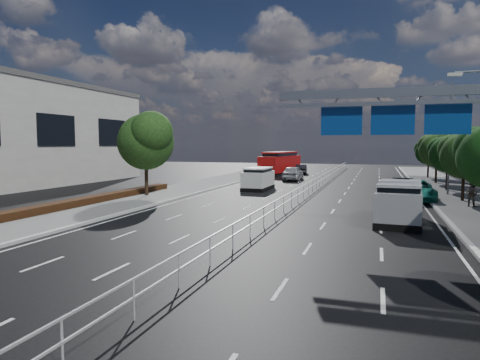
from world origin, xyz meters
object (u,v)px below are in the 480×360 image
(white_minivan, at_px, (258,179))
(pedestrian_b, at_px, (472,194))
(red_bus, at_px, (280,163))
(near_car_silver, at_px, (293,173))
(silver_minivan, at_px, (399,203))
(parked_car_dark, at_px, (402,188))
(parked_car_teal, at_px, (416,190))
(near_car_dark, at_px, (301,169))
(overhead_gantry, at_px, (410,113))

(white_minivan, distance_m, pedestrian_b, 17.64)
(red_bus, bearing_deg, white_minivan, -75.70)
(near_car_silver, distance_m, silver_minivan, 27.01)
(parked_car_dark, xyz_separation_m, pedestrian_b, (3.92, -5.31, 0.29))
(red_bus, bearing_deg, near_car_silver, -60.67)
(white_minivan, distance_m, silver_minivan, 17.96)
(red_bus, relative_size, near_car_silver, 2.19)
(near_car_silver, relative_size, parked_car_teal, 0.90)
(parked_car_dark, bearing_deg, near_car_silver, 134.59)
(near_car_silver, xyz_separation_m, parked_car_dark, (11.21, -12.80, -0.15))
(parked_car_teal, bearing_deg, white_minivan, 163.70)
(red_bus, relative_size, silver_minivan, 2.01)
(silver_minivan, bearing_deg, near_car_dark, 111.81)
(parked_car_dark, bearing_deg, silver_minivan, -90.28)
(overhead_gantry, relative_size, parked_car_dark, 2.14)
(overhead_gantry, relative_size, near_car_silver, 2.08)
(parked_car_dark, distance_m, pedestrian_b, 6.60)
(white_minivan, distance_m, near_car_silver, 11.18)
(near_car_silver, height_order, parked_car_dark, near_car_silver)
(overhead_gantry, height_order, pedestrian_b, overhead_gantry)
(near_car_dark, height_order, parked_car_teal, parked_car_teal)
(near_car_silver, distance_m, parked_car_dark, 17.01)
(near_car_silver, height_order, silver_minivan, silver_minivan)
(white_minivan, height_order, near_car_silver, white_minivan)
(silver_minivan, relative_size, pedestrian_b, 3.18)
(near_car_silver, distance_m, parked_car_teal, 19.24)
(silver_minivan, bearing_deg, parked_car_dark, 90.53)
(red_bus, distance_m, parked_car_dark, 25.79)
(silver_minivan, bearing_deg, overhead_gantry, -79.09)
(red_bus, distance_m, silver_minivan, 36.12)
(near_car_dark, xyz_separation_m, silver_minivan, (11.25, -35.40, 0.39))
(near_car_dark, bearing_deg, parked_car_teal, 110.04)
(red_bus, distance_m, parked_car_teal, 28.08)
(near_car_dark, relative_size, silver_minivan, 0.77)
(parked_car_teal, bearing_deg, parked_car_dark, 110.94)
(near_car_silver, xyz_separation_m, near_car_dark, (-0.82, 10.48, -0.16))
(white_minivan, bearing_deg, pedestrian_b, -23.39)
(white_minivan, height_order, near_car_dark, white_minivan)
(white_minivan, xyz_separation_m, parked_car_teal, (13.12, -3.87, -0.24))
(overhead_gantry, relative_size, red_bus, 0.95)
(overhead_gantry, relative_size, parked_car_teal, 1.87)
(overhead_gantry, bearing_deg, white_minivan, 126.61)
(pedestrian_b, bearing_deg, silver_minivan, 95.40)
(near_car_silver, bearing_deg, white_minivan, 82.86)
(red_bus, relative_size, parked_car_teal, 1.97)
(pedestrian_b, bearing_deg, near_car_silver, -10.18)
(silver_minivan, relative_size, parked_car_teal, 0.98)
(near_car_silver, relative_size, parked_car_dark, 1.03)
(near_car_dark, distance_m, parked_car_teal, 28.55)
(overhead_gantry, height_order, red_bus, overhead_gantry)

